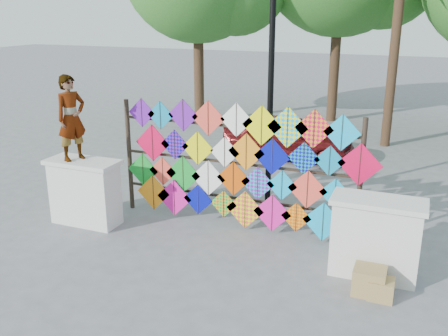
{
  "coord_description": "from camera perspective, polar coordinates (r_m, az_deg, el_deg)",
  "views": [
    {
      "loc": [
        3.14,
        -7.54,
        4.01
      ],
      "look_at": [
        -0.14,
        0.6,
        1.19
      ],
      "focal_mm": 40.0,
      "sensor_mm": 36.0,
      "label": 1
    }
  ],
  "objects": [
    {
      "name": "cardboard_box_near",
      "position": [
        7.78,
        16.26,
        -12.29
      ],
      "size": [
        0.46,
        0.41,
        0.41
      ],
      "primitive_type": "cube",
      "color": "tan",
      "rests_on": "ground"
    },
    {
      "name": "parapet_right",
      "position": [
        8.08,
        16.92,
        -7.6
      ],
      "size": [
        1.4,
        0.65,
        1.28
      ],
      "color": "white",
      "rests_on": "ground"
    },
    {
      "name": "ground",
      "position": [
        9.1,
        -0.63,
        -8.36
      ],
      "size": [
        80.0,
        80.0,
        0.0
      ],
      "primitive_type": "plane",
      "color": "gray",
      "rests_on": "ground"
    },
    {
      "name": "vendor_woman",
      "position": [
        9.67,
        -17.05,
        5.49
      ],
      "size": [
        0.56,
        0.68,
        1.59
      ],
      "primitive_type": "imported",
      "rotation": [
        0.0,
        0.0,
        1.21
      ],
      "color": "#99999E",
      "rests_on": "parapet_left"
    },
    {
      "name": "parapet_left",
      "position": [
        9.96,
        -15.61,
        -2.6
      ],
      "size": [
        1.4,
        0.65,
        1.28
      ],
      "color": "white",
      "rests_on": "ground"
    },
    {
      "name": "lamppost",
      "position": [
        10.04,
        5.38,
        10.17
      ],
      "size": [
        0.28,
        0.28,
        4.46
      ],
      "color": "black",
      "rests_on": "ground"
    },
    {
      "name": "sedan",
      "position": [
        13.97,
        7.34,
        3.58
      ],
      "size": [
        3.66,
        1.61,
        1.23
      ],
      "primitive_type": "imported",
      "rotation": [
        0.0,
        0.0,
        1.62
      ],
      "color": "#5D1011",
      "rests_on": "ground"
    },
    {
      "name": "kite_rack",
      "position": [
        9.24,
        1.59,
        0.18
      ],
      "size": [
        5.0,
        0.24,
        2.41
      ],
      "color": "black",
      "rests_on": "ground"
    },
    {
      "name": "cardboard_box_far",
      "position": [
        7.74,
        17.51,
        -13.04
      ],
      "size": [
        0.36,
        0.33,
        0.3
      ],
      "primitive_type": "cube",
      "color": "tan",
      "rests_on": "ground"
    }
  ]
}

